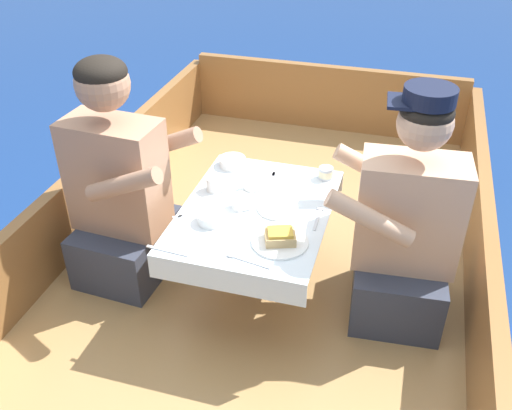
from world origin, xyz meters
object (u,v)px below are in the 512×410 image
Objects in this scene: person_starboard at (404,231)px; tin_can at (326,173)px; sandwich at (280,236)px; coffee_cup_starboard at (215,183)px; person_port at (120,193)px; coffee_cup_center at (240,201)px; coffee_cup_port at (252,184)px.

person_starboard is 0.46m from tin_can.
coffee_cup_starboard is at bearing 140.67° from sandwich.
person_port is 15.30× the size of tin_can.
person_port is 1.02× the size of person_starboard.
coffee_cup_center is (0.54, 0.03, 0.04)m from person_port.
person_port is 7.48× the size of sandwich.
coffee_cup_port is 0.94× the size of coffee_cup_starboard.
person_starboard reaches higher than tin_can.
person_port reaches higher than coffee_cup_port.
coffee_cup_starboard is 1.49× the size of tin_can.
coffee_cup_center reaches higher than sandwich.
coffee_cup_port is at bearing 121.86° from sandwich.
person_starboard is at bearing 28.74° from sandwich.
person_starboard is at bearing 4.70° from coffee_cup_center.
coffee_cup_starboard is (0.39, 0.14, 0.04)m from person_port.
person_starboard reaches higher than sandwich.
person_port is at bearing -176.81° from coffee_cup_center.
coffee_cup_center is at bearing -35.96° from coffee_cup_starboard.
tin_can is (0.83, 0.36, 0.03)m from person_port.
person_port is 10.91× the size of coffee_cup_port.
person_port is 0.91m from tin_can.
person_port is at bearing -156.47° from tin_can.
person_starboard is at bearing -36.89° from tin_can.
coffee_cup_port is at bearing 88.63° from coffee_cup_center.
coffee_cup_starboard reaches higher than sandwich.
person_port reaches higher than person_starboard.
coffee_cup_port is 1.40× the size of tin_can.
person_starboard is at bearing -3.67° from coffee_cup_starboard.
coffee_cup_center is (-0.66, -0.05, 0.06)m from person_starboard.
person_port is 10.65× the size of coffee_cup_center.
person_port is 0.54m from coffee_cup_center.
tin_can is (0.44, 0.23, -0.00)m from coffee_cup_starboard.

